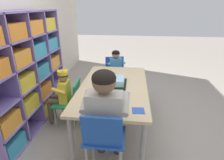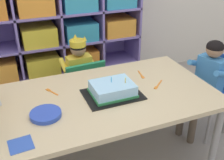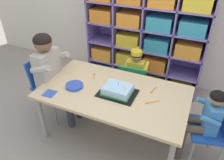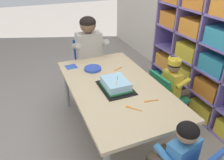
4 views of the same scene
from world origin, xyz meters
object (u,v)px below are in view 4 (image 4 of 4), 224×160
(classroom_chair_adult_side, at_px, (89,62))
(adult_helper_seated, at_px, (91,51))
(activity_table, at_px, (115,90))
(fork_near_child_seat, at_px, (119,69))
(child_with_crown, at_px, (175,82))
(birthday_cake_on_tray, at_px, (116,85))
(fork_beside_plate_stack, at_px, (133,108))
(fork_by_napkin, at_px, (150,101))
(classroom_chair_blue, at_px, (165,94))
(paper_plate_stack, at_px, (93,69))
(guest_at_table_side, at_px, (175,155))

(classroom_chair_adult_side, distance_m, adult_helper_seated, 0.23)
(activity_table, height_order, adult_helper_seated, adult_helper_seated)
(adult_helper_seated, xyz_separation_m, fork_near_child_seat, (0.42, 0.18, -0.08))
(child_with_crown, relative_size, birthday_cake_on_tray, 2.13)
(child_with_crown, height_order, fork_beside_plate_stack, child_with_crown)
(classroom_chair_adult_side, height_order, adult_helper_seated, adult_helper_seated)
(fork_by_napkin, bearing_deg, activity_table, 124.74)
(birthday_cake_on_tray, height_order, fork_near_child_seat, birthday_cake_on_tray)
(classroom_chair_blue, relative_size, fork_by_napkin, 4.77)
(classroom_chair_blue, relative_size, child_with_crown, 0.77)
(activity_table, distance_m, adult_helper_seated, 0.75)
(classroom_chair_adult_side, distance_m, paper_plate_stack, 0.48)
(classroom_chair_blue, xyz_separation_m, fork_beside_plate_stack, (0.38, -0.61, 0.24))
(child_with_crown, distance_m, paper_plate_stack, 0.90)
(guest_at_table_side, distance_m, fork_near_child_seat, 1.21)
(fork_beside_plate_stack, distance_m, fork_near_child_seat, 0.74)
(activity_table, relative_size, guest_at_table_side, 1.80)
(activity_table, relative_size, classroom_chair_adult_side, 1.94)
(activity_table, distance_m, fork_by_napkin, 0.40)
(activity_table, xyz_separation_m, adult_helper_seated, (-0.74, -0.01, 0.13))
(guest_at_table_side, distance_m, fork_by_napkin, 0.54)
(classroom_chair_adult_side, height_order, birthday_cake_on_tray, classroom_chair_adult_side)
(paper_plate_stack, distance_m, fork_by_napkin, 0.81)
(classroom_chair_adult_side, xyz_separation_m, adult_helper_seated, (0.12, -0.00, 0.20))
(activity_table, relative_size, classroom_chair_blue, 2.42)
(classroom_chair_adult_side, height_order, guest_at_table_side, guest_at_table_side)
(child_with_crown, relative_size, fork_by_napkin, 6.18)
(activity_table, height_order, fork_by_napkin, fork_by_napkin)
(child_with_crown, relative_size, paper_plate_stack, 4.34)
(classroom_chair_adult_side, bearing_deg, fork_near_child_seat, -71.03)
(adult_helper_seated, bearing_deg, fork_by_napkin, -80.73)
(activity_table, relative_size, fork_beside_plate_stack, 12.66)
(birthday_cake_on_tray, xyz_separation_m, fork_beside_plate_stack, (0.35, 0.00, -0.04))
(classroom_chair_adult_side, bearing_deg, guest_at_table_side, -87.91)
(adult_helper_seated, bearing_deg, guest_at_table_side, -87.76)
(fork_beside_plate_stack, bearing_deg, paper_plate_stack, 143.69)
(child_with_crown, height_order, classroom_chair_adult_side, child_with_crown)
(fork_by_napkin, bearing_deg, classroom_chair_blue, 49.00)
(activity_table, xyz_separation_m, fork_beside_plate_stack, (0.40, -0.02, 0.05))
(guest_at_table_side, bearing_deg, classroom_chair_adult_side, -101.52)
(birthday_cake_on_tray, bearing_deg, classroom_chair_blue, 93.16)
(child_with_crown, xyz_separation_m, paper_plate_stack, (-0.41, -0.79, 0.12))
(activity_table, relative_size, child_with_crown, 1.87)
(fork_near_child_seat, bearing_deg, classroom_chair_blue, 114.82)
(activity_table, bearing_deg, adult_helper_seated, -179.41)
(fork_near_child_seat, bearing_deg, fork_beside_plate_stack, 48.77)
(adult_helper_seated, distance_m, birthday_cake_on_tray, 0.79)
(child_with_crown, xyz_separation_m, fork_beside_plate_stack, (0.39, -0.71, 0.11))
(paper_plate_stack, bearing_deg, classroom_chair_blue, 58.52)
(classroom_chair_blue, distance_m, fork_by_napkin, 0.60)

